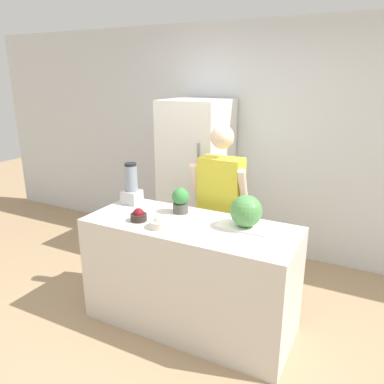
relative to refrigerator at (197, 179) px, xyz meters
The scene contains 11 objects.
ground_plane 1.93m from the refrigerator, 70.44° to the right, with size 14.00×14.00×0.00m, color tan.
wall_back 0.82m from the refrigerator, 35.51° to the left, with size 8.00×0.06×2.60m.
counter_island 1.46m from the refrigerator, 65.63° to the right, with size 1.70×0.70×0.91m.
refrigerator is the anchor object (origin of this frame).
person 0.89m from the refrigerator, 48.88° to the right, with size 0.53×0.26×1.62m.
cutting_board 1.50m from the refrigerator, 49.36° to the right, with size 0.39×0.25×0.01m.
watermelon 1.53m from the refrigerator, 49.23° to the right, with size 0.25×0.25×0.25m.
bowl_cherries 1.42m from the refrigerator, 82.63° to the right, with size 0.13×0.13×0.10m.
bowl_cream 1.50m from the refrigerator, 74.18° to the right, with size 0.17×0.17×0.10m.
blender 1.10m from the refrigerator, 96.29° to the right, with size 0.15×0.15×0.38m.
potted_plant 1.16m from the refrigerator, 70.27° to the right, with size 0.15×0.15×0.22m.
Camera 1 is at (1.27, -2.08, 2.03)m, focal length 35.00 mm.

